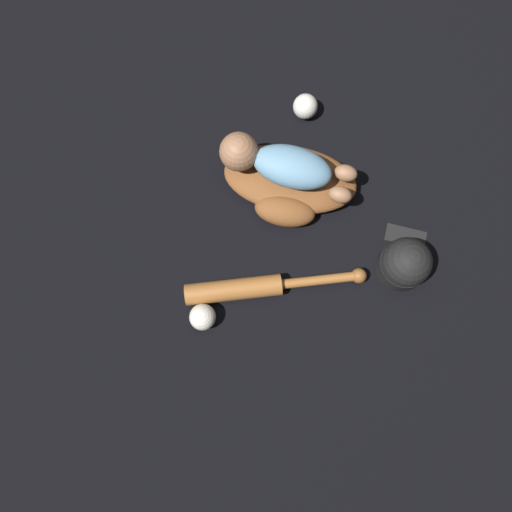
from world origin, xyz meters
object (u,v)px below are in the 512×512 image
baseball (203,317)px  baby_figure (279,163)px  baseball_spare (305,106)px  baseball_bat (254,287)px  baseball_cap (405,263)px  baseball_glove (289,184)px

baseball → baby_figure: bearing=-86.9°
baseball_spare → baseball_bat: bearing=104.2°
baseball_cap → baseball_spare: bearing=-31.8°
baseball_glove → baseball_bat: baseball_glove is taller
baseball_bat → baby_figure: bearing=-72.0°
baseball → baseball_bat: bearing=-119.2°
baby_figure → baseball_bat: 0.34m
baby_figure → baseball_cap: bearing=172.8°
baby_figure → baseball: size_ratio=5.33×
baseball_cap → baseball_glove: bearing=-7.1°
baseball_glove → baseball: (0.02, 0.44, -0.00)m
baseball → baseball_cap: baseball_cap is taller
baby_figure → baseball_bat: baby_figure is taller
baseball_bat → baseball: size_ratio=5.87×
baseball_bat → baseball: 0.16m
baseball_glove → baseball: size_ratio=5.96×
baseball_bat → baseball_cap: 0.41m
baby_figure → baseball_spare: size_ratio=5.19×
baby_figure → baseball_spare: 0.25m
baseball_glove → baseball_spare: (0.08, -0.24, -0.00)m
baseball_glove → baseball_bat: size_ratio=1.02×
baseball → baseball_cap: 0.56m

